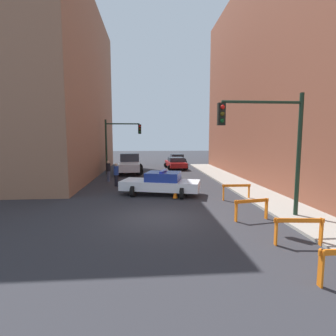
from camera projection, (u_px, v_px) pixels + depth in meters
name	position (u px, v px, depth m)	size (l,w,h in m)	color
ground_plane	(160.00, 218.00, 11.41)	(120.00, 120.00, 0.00)	#2D2D33
sidewalk_right	(296.00, 213.00, 11.90)	(2.40, 44.00, 0.12)	#9E998E
building_corner_left	(18.00, 89.00, 23.41)	(14.00, 20.00, 15.60)	#93664C
building_right	(334.00, 74.00, 19.48)	(12.00, 28.00, 16.40)	brown
traffic_light_near	(273.00, 136.00, 10.94)	(3.64, 0.35, 5.20)	black
traffic_light_far	(118.00, 139.00, 24.99)	(3.44, 0.35, 5.20)	black
police_car	(161.00, 183.00, 15.92)	(5.03, 3.13, 1.52)	white
white_truck	(130.00, 164.00, 25.96)	(2.73, 5.45, 1.90)	silver
parked_car_near	(176.00, 163.00, 29.33)	(2.49, 4.42, 1.31)	maroon
parked_car_mid	(177.00, 159.00, 35.49)	(2.37, 4.36, 1.31)	black
pedestrian_crossing	(116.00, 174.00, 18.78)	(0.37, 0.37, 1.66)	black
pedestrian_corner	(108.00, 171.00, 20.90)	(0.40, 0.40, 1.66)	#474C66
barrier_mid	(299.00, 227.00, 8.39)	(1.60, 0.31, 0.90)	orange
barrier_back	(252.00, 206.00, 10.98)	(1.58, 0.43, 0.90)	orange
barrier_corner	(236.00, 189.00, 14.54)	(1.60, 0.19, 0.90)	orange
traffic_cone	(175.00, 193.00, 14.95)	(0.36, 0.36, 0.66)	black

